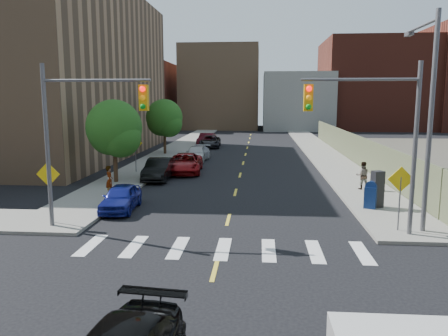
% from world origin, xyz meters
% --- Properties ---
extents(ground, '(160.00, 160.00, 0.00)m').
position_xyz_m(ground, '(0.00, 0.00, 0.00)').
color(ground, black).
rests_on(ground, ground).
extents(sidewalk_nw, '(3.50, 73.00, 0.15)m').
position_xyz_m(sidewalk_nw, '(-7.75, 41.50, 0.07)').
color(sidewalk_nw, gray).
rests_on(sidewalk_nw, ground).
extents(sidewalk_ne, '(3.50, 73.00, 0.15)m').
position_xyz_m(sidewalk_ne, '(7.75, 41.50, 0.07)').
color(sidewalk_ne, gray).
rests_on(sidewalk_ne, ground).
extents(fence_north, '(0.12, 44.00, 2.50)m').
position_xyz_m(fence_north, '(9.60, 28.00, 1.25)').
color(fence_north, '#596043').
rests_on(fence_north, ground).
extents(building_nw, '(22.00, 30.00, 16.00)m').
position_xyz_m(building_nw, '(-22.00, 30.00, 8.00)').
color(building_nw, '#8C6B4C').
rests_on(building_nw, ground).
extents(bg_bldg_west, '(14.00, 18.00, 12.00)m').
position_xyz_m(bg_bldg_west, '(-22.00, 70.00, 6.00)').
color(bg_bldg_west, '#592319').
rests_on(bg_bldg_west, ground).
extents(bg_bldg_midwest, '(14.00, 16.00, 15.00)m').
position_xyz_m(bg_bldg_midwest, '(-6.00, 72.00, 7.50)').
color(bg_bldg_midwest, '#8C6B4C').
rests_on(bg_bldg_midwest, ground).
extents(bg_bldg_center, '(12.00, 16.00, 10.00)m').
position_xyz_m(bg_bldg_center, '(8.00, 70.00, 5.00)').
color(bg_bldg_center, gray).
rests_on(bg_bldg_center, ground).
extents(bg_bldg_east, '(18.00, 18.00, 16.00)m').
position_xyz_m(bg_bldg_east, '(22.00, 72.00, 8.00)').
color(bg_bldg_east, '#592319').
rests_on(bg_bldg_east, ground).
extents(signal_nw, '(4.59, 0.30, 7.00)m').
position_xyz_m(signal_nw, '(-5.98, 6.00, 4.53)').
color(signal_nw, '#59595E').
rests_on(signal_nw, ground).
extents(signal_ne, '(4.59, 0.30, 7.00)m').
position_xyz_m(signal_ne, '(5.98, 6.00, 4.53)').
color(signal_ne, '#59595E').
rests_on(signal_ne, ground).
extents(streetlight_ne, '(0.25, 3.70, 9.00)m').
position_xyz_m(streetlight_ne, '(8.20, 6.90, 5.22)').
color(streetlight_ne, '#59595E').
rests_on(streetlight_ne, ground).
extents(warn_sign_nw, '(1.06, 0.06, 2.83)m').
position_xyz_m(warn_sign_nw, '(-7.80, 6.50, 1.99)').
color(warn_sign_nw, '#59595E').
rests_on(warn_sign_nw, ground).
extents(warn_sign_ne, '(1.06, 0.06, 2.83)m').
position_xyz_m(warn_sign_ne, '(7.20, 6.50, 1.99)').
color(warn_sign_ne, '#59595E').
rests_on(warn_sign_ne, ground).
extents(warn_sign_midwest, '(1.06, 0.06, 2.83)m').
position_xyz_m(warn_sign_midwest, '(-7.80, 20.00, 1.99)').
color(warn_sign_midwest, '#59595E').
rests_on(warn_sign_midwest, ground).
extents(tree_west_near, '(3.66, 3.64, 5.52)m').
position_xyz_m(tree_west_near, '(-8.00, 16.05, 3.48)').
color(tree_west_near, '#332114').
rests_on(tree_west_near, ground).
extents(tree_west_far, '(3.66, 3.64, 5.52)m').
position_xyz_m(tree_west_far, '(-8.00, 31.05, 3.48)').
color(tree_west_far, '#332114').
rests_on(tree_west_far, ground).
extents(parked_car_blue, '(1.75, 3.90, 1.30)m').
position_xyz_m(parked_car_blue, '(-5.50, 9.30, 0.65)').
color(parked_car_blue, navy).
rests_on(parked_car_blue, ground).
extents(parked_car_black, '(1.67, 4.54, 1.49)m').
position_xyz_m(parked_car_black, '(-5.50, 17.65, 0.74)').
color(parked_car_black, black).
rests_on(parked_car_black, ground).
extents(parked_car_red, '(2.81, 5.42, 1.46)m').
position_xyz_m(parked_car_red, '(-4.20, 20.64, 0.73)').
color(parked_car_red, maroon).
rests_on(parked_car_red, ground).
extents(parked_car_silver, '(2.20, 4.60, 1.29)m').
position_xyz_m(parked_car_silver, '(-4.20, 27.21, 0.65)').
color(parked_car_silver, '#B2B4BB').
rests_on(parked_car_silver, ground).
extents(parked_car_white, '(1.72, 4.27, 1.45)m').
position_xyz_m(parked_car_white, '(-4.20, 26.69, 0.73)').
color(parked_car_white, beige).
rests_on(parked_car_white, ground).
extents(parked_car_maroon, '(1.93, 4.64, 1.49)m').
position_xyz_m(parked_car_maroon, '(-4.89, 39.69, 0.75)').
color(parked_car_maroon, '#450D17').
rests_on(parked_car_maroon, ground).
extents(parked_car_grey, '(2.46, 4.99, 1.36)m').
position_xyz_m(parked_car_grey, '(-4.28, 38.06, 0.68)').
color(parked_car_grey, black).
rests_on(parked_car_grey, ground).
extents(mailbox, '(0.69, 0.63, 1.38)m').
position_xyz_m(mailbox, '(6.95, 10.14, 0.82)').
color(mailbox, navy).
rests_on(mailbox, sidewalk_ne).
extents(payphone, '(0.67, 0.61, 1.85)m').
position_xyz_m(payphone, '(7.32, 10.41, 1.07)').
color(payphone, black).
rests_on(payphone, sidewalk_ne).
extents(pedestrian_west, '(0.60, 0.72, 1.67)m').
position_xyz_m(pedestrian_west, '(-7.02, 12.02, 0.99)').
color(pedestrian_west, gray).
rests_on(pedestrian_west, sidewalk_nw).
extents(pedestrian_east, '(0.82, 0.65, 1.67)m').
position_xyz_m(pedestrian_east, '(7.62, 14.87, 0.98)').
color(pedestrian_east, gray).
rests_on(pedestrian_east, sidewalk_ne).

